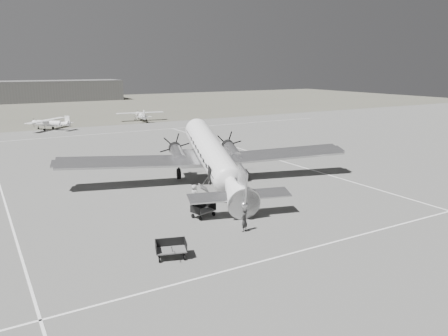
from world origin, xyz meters
The scene contains 15 objects.
ground centered at (0.00, 0.00, 0.00)m, with size 260.00×260.00×0.00m, color slate.
taxi_line_near centered at (0.00, -14.00, 0.01)m, with size 60.00×0.15×0.01m, color white.
taxi_line_right centered at (12.00, 0.00, 0.01)m, with size 0.15×80.00×0.01m, color white.
taxi_line_left centered at (-18.00, 10.00, 0.01)m, with size 0.15×60.00×0.01m, color white.
taxi_line_horizon centered at (0.00, 40.00, 0.01)m, with size 90.00×0.15×0.01m, color white.
grass_infield centered at (0.00, 95.00, 0.00)m, with size 260.00×90.00×0.01m, color #58564A.
hangar_main centered at (5.00, 120.00, 3.30)m, with size 42.00×14.00×6.60m.
dc3_airliner centered at (-0.59, 1.63, 2.75)m, with size 28.83×20.00×5.49m, color silver, non-canonical shape.
light_plane_left centered at (-7.67, 49.39, 1.03)m, with size 9.92×8.05×2.06m, color white, non-canonical shape.
light_plane_right centered at (10.86, 53.69, 1.01)m, with size 9.72×7.88×2.02m, color white, non-canonical shape.
baggage_cart_near centered at (-5.36, -5.48, 0.51)m, with size 1.80×1.27×1.02m, color #595959, non-canonical shape.
baggage_cart_far centered at (-10.34, -10.93, 0.54)m, with size 1.90×1.34×1.07m, color #595959, non-canonical shape.
ground_crew centered at (-4.29, -9.48, 0.82)m, with size 0.60×0.39×1.65m, color #2C2C2C.
ramp_agent centered at (-5.12, -4.58, 0.76)m, with size 0.74×0.58×1.52m, color silver.
passenger centered at (-4.44, -2.10, 0.80)m, with size 0.78×0.51×1.59m, color #B0AFAD.
Camera 1 is at (-19.66, -33.16, 11.04)m, focal length 35.00 mm.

